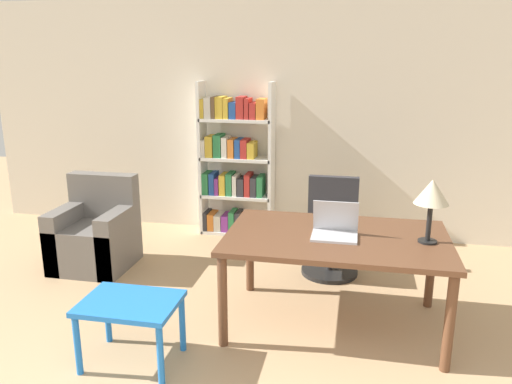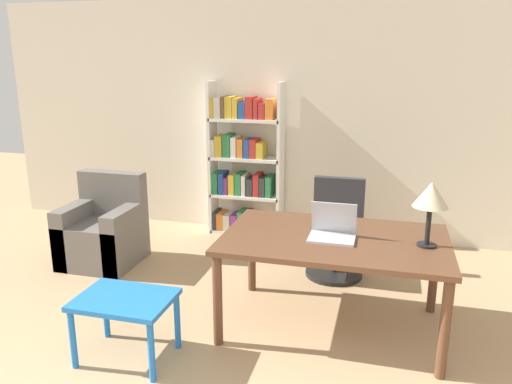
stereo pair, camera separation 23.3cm
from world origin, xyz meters
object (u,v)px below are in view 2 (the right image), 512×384
(office_chair, at_px, (336,233))
(bookshelf, at_px, (242,164))
(side_table_blue, at_px, (125,307))
(laptop, at_px, (333,230))
(table_lamp, at_px, (431,197))
(armchair, at_px, (104,233))
(desk, at_px, (334,247))

(office_chair, xyz_separation_m, bookshelf, (-1.20, 0.88, 0.43))
(side_table_blue, bearing_deg, laptop, 30.38)
(table_lamp, distance_m, bookshelf, 2.75)
(side_table_blue, bearing_deg, bookshelf, 89.24)
(armchair, bearing_deg, desk, -15.97)
(desk, height_order, bookshelf, bookshelf)
(laptop, distance_m, bookshelf, 2.32)
(table_lamp, bearing_deg, side_table_blue, -158.59)
(laptop, relative_size, table_lamp, 0.72)
(armchair, height_order, bookshelf, bookshelf)
(side_table_blue, bearing_deg, office_chair, 55.89)
(laptop, xyz_separation_m, side_table_blue, (-1.31, -0.77, -0.41))
(table_lamp, relative_size, office_chair, 0.51)
(office_chair, relative_size, bookshelf, 0.52)
(table_lamp, height_order, armchair, table_lamp)
(desk, height_order, armchair, armchair)
(table_lamp, xyz_separation_m, bookshelf, (-1.94, 1.93, -0.26))
(desk, bearing_deg, table_lamp, -1.18)
(side_table_blue, bearing_deg, table_lamp, 21.41)
(table_lamp, distance_m, office_chair, 1.46)
(armchair, bearing_deg, office_chair, 8.58)
(armchair, xyz_separation_m, bookshelf, (1.11, 1.23, 0.53))
(desk, xyz_separation_m, office_chair, (-0.09, 1.04, -0.25))
(table_lamp, bearing_deg, office_chair, 125.14)
(laptop, height_order, table_lamp, table_lamp)
(bookshelf, bearing_deg, laptop, -56.62)
(laptop, bearing_deg, office_chair, 93.97)
(laptop, height_order, armchair, laptop)
(laptop, height_order, bookshelf, bookshelf)
(laptop, relative_size, armchair, 0.37)
(table_lamp, relative_size, armchair, 0.52)
(desk, xyz_separation_m, side_table_blue, (-1.32, -0.79, -0.27))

